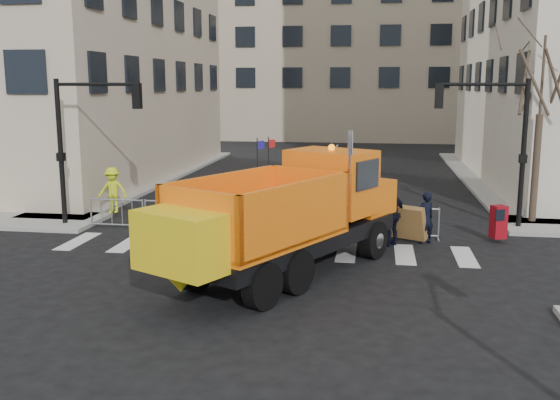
% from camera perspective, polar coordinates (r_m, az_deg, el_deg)
% --- Properties ---
extents(ground, '(120.00, 120.00, 0.00)m').
position_cam_1_polar(ground, '(14.91, -4.75, -9.89)').
color(ground, black).
rests_on(ground, ground).
extents(sidewalk_back, '(64.00, 5.00, 0.15)m').
position_cam_1_polar(sidewalk_back, '(22.91, 0.21, -2.39)').
color(sidewalk_back, gray).
rests_on(sidewalk_back, ground).
extents(building_far, '(30.00, 18.00, 24.00)m').
position_cam_1_polar(building_far, '(66.02, 6.10, 16.38)').
color(building_far, tan).
rests_on(building_far, ground).
extents(traffic_light_left, '(0.18, 0.18, 5.40)m').
position_cam_1_polar(traffic_light_left, '(24.06, -19.41, 3.98)').
color(traffic_light_left, black).
rests_on(traffic_light_left, ground).
extents(traffic_light_right, '(0.18, 0.18, 5.40)m').
position_cam_1_polar(traffic_light_right, '(23.78, 21.34, 3.78)').
color(traffic_light_right, black).
rests_on(traffic_light_right, ground).
extents(crowd_barriers, '(12.60, 0.60, 1.10)m').
position_cam_1_polar(crowd_barriers, '(22.06, -2.07, -1.64)').
color(crowd_barriers, '#9EA0A5').
rests_on(crowd_barriers, ground).
extents(street_tree, '(3.00, 3.00, 7.50)m').
position_cam_1_polar(street_tree, '(24.83, 22.60, 6.39)').
color(street_tree, '#382B21').
rests_on(street_tree, ground).
extents(plow_truck, '(7.18, 10.29, 3.96)m').
position_cam_1_polar(plow_truck, '(16.92, 0.66, -1.18)').
color(plow_truck, black).
rests_on(plow_truck, ground).
extents(cop_a, '(0.76, 0.68, 1.74)m').
position_cam_1_polar(cop_a, '(21.09, 13.15, -1.59)').
color(cop_a, black).
rests_on(cop_a, ground).
extents(cop_b, '(1.06, 0.94, 1.83)m').
position_cam_1_polar(cop_b, '(21.04, 6.22, -1.28)').
color(cop_b, black).
rests_on(cop_b, ground).
extents(cop_c, '(1.17, 1.23, 2.04)m').
position_cam_1_polar(cop_c, '(20.55, 10.18, -1.36)').
color(cop_c, black).
rests_on(cop_c, ground).
extents(worker, '(1.21, 0.75, 1.82)m').
position_cam_1_polar(worker, '(25.69, -15.06, 0.90)').
color(worker, '#D6E91B').
rests_on(worker, sidewalk_back).
extents(newspaper_box, '(0.57, 0.55, 1.10)m').
position_cam_1_polar(newspaper_box, '(21.93, 19.35, -1.90)').
color(newspaper_box, maroon).
rests_on(newspaper_box, sidewalk_back).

